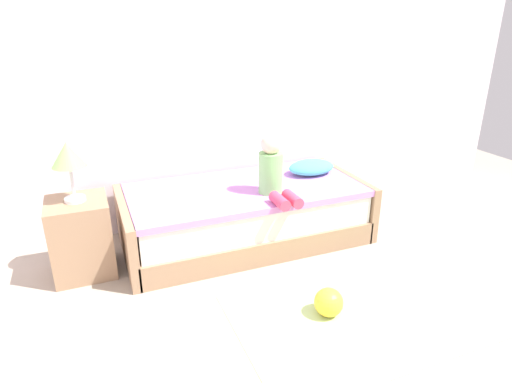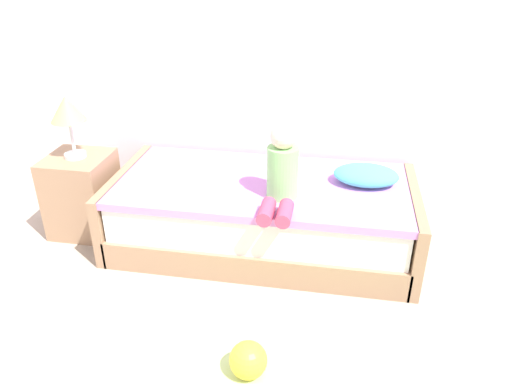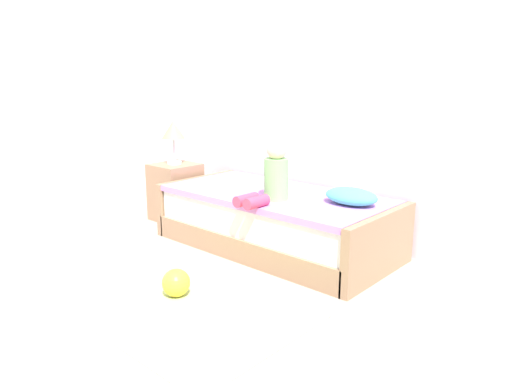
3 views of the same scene
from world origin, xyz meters
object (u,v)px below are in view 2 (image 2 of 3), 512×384
object	(u,v)px
toy_ball	(248,360)
child_figure	(282,170)
bed	(262,214)
nightstand	(83,194)
table_lamp	(67,112)
pillow	(366,175)

from	to	relation	value
toy_ball	child_figure	bearing A→B (deg)	88.42
bed	nightstand	world-z (taller)	nightstand
nightstand	table_lamp	distance (m)	0.64
bed	toy_ball	size ratio (longest dim) A/B	10.78
table_lamp	child_figure	bearing A→B (deg)	-7.35
bed	child_figure	size ratio (longest dim) A/B	4.14
nightstand	child_figure	bearing A→B (deg)	-7.35
nightstand	toy_ball	size ratio (longest dim) A/B	3.06
pillow	toy_ball	xyz separation A→B (m)	(-0.56, -1.32, -0.47)
bed	child_figure	xyz separation A→B (m)	(0.16, -0.23, 0.46)
child_figure	pillow	size ratio (longest dim) A/B	1.16
table_lamp	bed	bearing A→B (deg)	1.43
bed	pillow	xyz separation A→B (m)	(0.70, 0.10, 0.32)
bed	nightstand	distance (m)	1.35
nightstand	pillow	size ratio (longest dim) A/B	1.36
table_lamp	pillow	world-z (taller)	table_lamp
bed	pillow	size ratio (longest dim) A/B	4.80
nightstand	toy_ball	bearing A→B (deg)	-38.58
nightstand	table_lamp	world-z (taller)	table_lamp
child_figure	pillow	distance (m)	0.65
bed	child_figure	distance (m)	0.54
nightstand	table_lamp	bearing A→B (deg)	0.00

